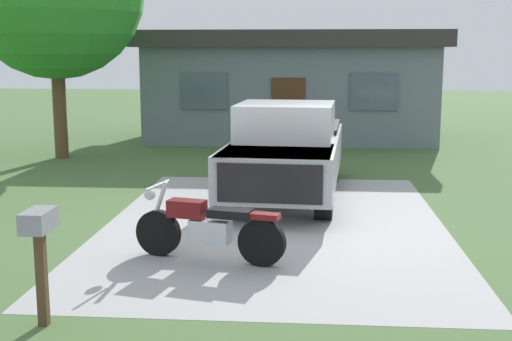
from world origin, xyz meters
The scene contains 6 objects.
ground_plane centered at (0.00, 0.00, 0.00)m, with size 80.00×80.00×0.00m, color #4C6B3A.
driveway_pad centered at (0.00, 0.00, 0.00)m, with size 5.65×8.38×0.01m, color #A7A7A7.
motorcycle centered at (-0.83, -2.05, 0.47)m, with size 2.17×0.87×1.09m.
pickup_truck centered at (0.14, 2.35, 0.95)m, with size 2.38×5.74×1.90m.
mailbox centered at (-2.23, -4.44, 0.98)m, with size 0.26×0.48×1.26m.
neighbor_house centered at (-0.09, 11.73, 1.79)m, with size 9.60×5.60×3.50m.
Camera 1 is at (0.57, -11.09, 2.89)m, focal length 47.66 mm.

